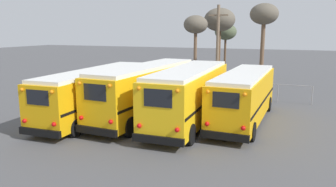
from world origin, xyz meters
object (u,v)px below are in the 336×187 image
at_px(utility_pole, 218,46).
at_px(bare_tree_0, 196,26).
at_px(school_bus_3, 244,95).
at_px(school_bus_1, 147,89).
at_px(bare_tree_2, 226,32).
at_px(bare_tree_1, 220,21).
at_px(bare_tree_3, 264,17).
at_px(school_bus_2, 190,93).
at_px(school_bus_0, 97,91).

bearing_deg(utility_pole, bare_tree_0, 142.91).
bearing_deg(school_bus_3, school_bus_1, -169.68).
bearing_deg(bare_tree_2, bare_tree_0, -101.10).
bearing_deg(bare_tree_1, school_bus_3, -71.72).
bearing_deg(bare_tree_3, bare_tree_0, 172.58).
bearing_deg(bare_tree_2, bare_tree_3, -58.26).
bearing_deg(school_bus_1, school_bus_2, -6.25).
relative_size(school_bus_2, school_bus_3, 1.06).
bearing_deg(utility_pole, school_bus_0, -110.07).
distance_m(school_bus_3, utility_pole, 11.75).
height_order(school_bus_3, utility_pole, utility_pole).
height_order(school_bus_2, bare_tree_0, bare_tree_0).
distance_m(school_bus_1, school_bus_3, 6.03).
distance_m(bare_tree_2, bare_tree_3, 10.03).
height_order(school_bus_0, school_bus_1, school_bus_1).
relative_size(school_bus_2, bare_tree_0, 1.47).
xyz_separation_m(utility_pole, bare_tree_2, (-1.32, 9.68, 1.17)).
relative_size(bare_tree_0, bare_tree_2, 1.11).
relative_size(school_bus_1, bare_tree_0, 1.55).
xyz_separation_m(school_bus_0, bare_tree_0, (1.89, 14.95, 4.20)).
bearing_deg(bare_tree_0, school_bus_1, -85.58).
xyz_separation_m(school_bus_0, school_bus_2, (5.93, 0.72, 0.15)).
bearing_deg(school_bus_0, bare_tree_3, 58.61).
bearing_deg(bare_tree_3, bare_tree_1, 140.00).
bearing_deg(bare_tree_3, school_bus_2, -101.27).
xyz_separation_m(school_bus_1, bare_tree_2, (0.41, 21.47, 3.38)).
height_order(bare_tree_1, bare_tree_3, bare_tree_3).
xyz_separation_m(school_bus_2, school_bus_3, (2.96, 1.40, -0.15)).
xyz_separation_m(bare_tree_1, bare_tree_2, (-0.17, 4.20, -1.26)).
bearing_deg(school_bus_2, utility_pole, 95.84).
xyz_separation_m(school_bus_3, bare_tree_3, (-0.30, 11.95, 5.00)).
distance_m(school_bus_2, school_bus_3, 3.28).
height_order(utility_pole, bare_tree_2, utility_pole).
distance_m(school_bus_2, utility_pole, 12.38).
height_order(utility_pole, bare_tree_1, bare_tree_1).
bearing_deg(bare_tree_2, school_bus_1, -91.09).
height_order(utility_pole, bare_tree_3, bare_tree_3).
bearing_deg(bare_tree_2, school_bus_3, -74.85).
xyz_separation_m(bare_tree_0, bare_tree_1, (1.66, 3.36, 0.60)).
xyz_separation_m(school_bus_0, utility_pole, (4.69, 12.83, 2.38)).
relative_size(school_bus_2, bare_tree_3, 1.30).
xyz_separation_m(school_bus_1, utility_pole, (1.73, 11.79, 2.21)).
relative_size(school_bus_3, bare_tree_1, 1.23).
distance_m(school_bus_1, bare_tree_3, 15.00).
xyz_separation_m(bare_tree_0, bare_tree_2, (1.48, 7.56, -0.66)).
relative_size(school_bus_0, bare_tree_2, 1.74).
bearing_deg(school_bus_3, school_bus_0, -166.56).
bearing_deg(bare_tree_1, school_bus_1, -91.93).
height_order(school_bus_0, bare_tree_0, bare_tree_0).
bearing_deg(school_bus_3, bare_tree_3, 91.44).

